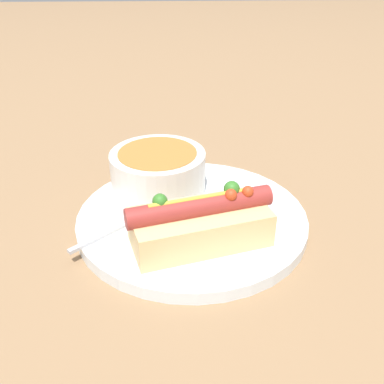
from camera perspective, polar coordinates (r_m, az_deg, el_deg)
ground_plane at (r=0.55m, az=0.00°, el=-4.11°), size 4.00×4.00×0.00m
dinner_plate at (r=0.54m, az=0.00°, el=-3.46°), size 0.27×0.27×0.01m
hot_dog at (r=0.48m, az=1.06°, el=-3.87°), size 0.16×0.10×0.07m
soup_bowl at (r=0.58m, az=-4.33°, el=2.79°), size 0.12×0.12×0.05m
spoon at (r=0.55m, az=-3.63°, el=-1.61°), size 0.14×0.13×0.01m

